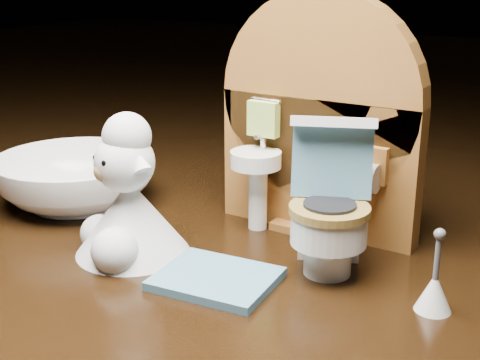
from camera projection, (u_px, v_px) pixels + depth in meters
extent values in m
cube|color=black|center=(264.00, 343.00, 0.39)|extent=(2.50, 2.50, 0.10)
cube|color=#915823|center=(318.00, 165.00, 0.42)|extent=(0.13, 0.02, 0.09)
cylinder|color=#915823|center=(321.00, 97.00, 0.40)|extent=(0.13, 0.02, 0.13)
cube|color=#915823|center=(316.00, 225.00, 0.43)|extent=(0.05, 0.04, 0.01)
cylinder|color=white|center=(258.00, 196.00, 0.43)|extent=(0.01, 0.01, 0.04)
cylinder|color=white|center=(256.00, 159.00, 0.42)|extent=(0.03, 0.03, 0.01)
cylinder|color=silver|center=(263.00, 141.00, 0.42)|extent=(0.00, 0.00, 0.01)
cube|color=#ACD357|center=(263.00, 119.00, 0.42)|extent=(0.02, 0.01, 0.02)
cube|color=#915823|center=(367.00, 164.00, 0.39)|extent=(0.02, 0.01, 0.02)
cylinder|color=#C4B191|center=(363.00, 177.00, 0.39)|extent=(0.02, 0.02, 0.02)
cylinder|color=white|center=(328.00, 257.00, 0.37)|extent=(0.03, 0.03, 0.02)
cylinder|color=white|center=(329.00, 228.00, 0.36)|extent=(0.04, 0.04, 0.02)
cylinder|color=olive|center=(330.00, 210.00, 0.36)|extent=(0.04, 0.04, 0.00)
cube|color=white|center=(330.00, 214.00, 0.38)|extent=(0.04, 0.03, 0.05)
cube|color=teal|center=(332.00, 158.00, 0.36)|extent=(0.05, 0.03, 0.04)
cube|color=white|center=(334.00, 122.00, 0.35)|extent=(0.05, 0.03, 0.01)
cylinder|color=#A5D42E|center=(350.00, 160.00, 0.37)|extent=(0.01, 0.01, 0.01)
cube|color=teal|center=(216.00, 279.00, 0.36)|extent=(0.07, 0.06, 0.00)
cone|color=white|center=(434.00, 292.00, 0.33)|extent=(0.02, 0.02, 0.02)
cylinder|color=#59595B|center=(437.00, 258.00, 0.32)|extent=(0.00, 0.00, 0.02)
sphere|color=#59595B|center=(440.00, 234.00, 0.32)|extent=(0.01, 0.01, 0.01)
cone|color=silver|center=(131.00, 217.00, 0.39)|extent=(0.07, 0.07, 0.04)
sphere|color=silver|center=(115.00, 251.00, 0.37)|extent=(0.03, 0.03, 0.03)
sphere|color=silver|center=(99.00, 233.00, 0.40)|extent=(0.02, 0.02, 0.02)
sphere|color=white|center=(125.00, 162.00, 0.38)|extent=(0.03, 0.03, 0.03)
sphere|color=#A07F50|center=(105.00, 172.00, 0.37)|extent=(0.01, 0.01, 0.01)
sphere|color=silver|center=(127.00, 137.00, 0.37)|extent=(0.03, 0.03, 0.03)
cone|color=white|center=(116.00, 148.00, 0.39)|extent=(0.02, 0.02, 0.02)
cone|color=white|center=(140.00, 161.00, 0.37)|extent=(0.02, 0.02, 0.02)
sphere|color=black|center=(97.00, 158.00, 0.37)|extent=(0.00, 0.00, 0.00)
sphere|color=black|center=(105.00, 163.00, 0.36)|extent=(0.00, 0.00, 0.00)
imported|color=white|center=(76.00, 181.00, 0.47)|extent=(0.15, 0.15, 0.03)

